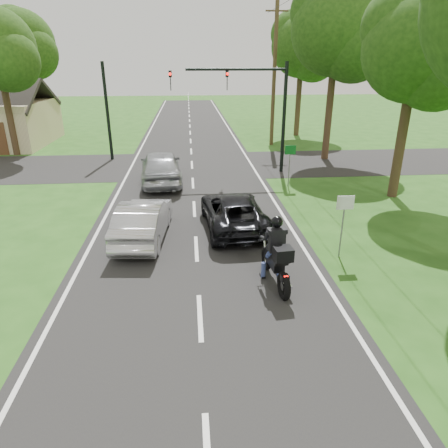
{
  "coord_description": "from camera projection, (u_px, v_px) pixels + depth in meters",
  "views": [
    {
      "loc": [
        -0.13,
        -8.47,
        6.02
      ],
      "look_at": [
        0.87,
        3.0,
        1.3
      ],
      "focal_mm": 32.0,
      "sensor_mm": 36.0,
      "label": 1
    }
  ],
  "objects": [
    {
      "name": "motorcycle_rider",
      "position": [
        276.0,
        258.0,
        11.31
      ],
      "size": [
        0.73,
        2.44,
        2.11
      ],
      "rotation": [
        0.0,
        0.0,
        0.1
      ],
      "color": "black",
      "rests_on": "ground"
    },
    {
      "name": "cross_road",
      "position": [
        192.0,
        165.0,
        24.85
      ],
      "size": [
        60.0,
        7.0,
        0.01
      ],
      "primitive_type": "cube",
      "color": "black",
      "rests_on": "ground"
    },
    {
      "name": "traffic_signal",
      "position": [
        251.0,
        98.0,
        21.7
      ],
      "size": [
        6.38,
        0.44,
        6.0
      ],
      "color": "black",
      "rests_on": "ground"
    },
    {
      "name": "tree_row_c",
      "position": [
        424.0,
        55.0,
        16.63
      ],
      "size": [
        4.8,
        4.65,
        8.76
      ],
      "color": "#332316",
      "rests_on": "ground"
    },
    {
      "name": "dark_suv",
      "position": [
        234.0,
        211.0,
        15.29
      ],
      "size": [
        2.49,
        4.88,
        1.32
      ],
      "primitive_type": "imported",
      "rotation": [
        0.0,
        0.0,
        3.21
      ],
      "color": "black",
      "rests_on": "road"
    },
    {
      "name": "signal_pole_far",
      "position": [
        107.0,
        112.0,
        25.14
      ],
      "size": [
        0.2,
        0.2,
        6.0
      ],
      "primitive_type": "cylinder",
      "color": "black",
      "rests_on": "ground"
    },
    {
      "name": "tree_left_near",
      "position": [
        0.0,
        52.0,
        24.91
      ],
      "size": [
        5.12,
        4.96,
        9.22
      ],
      "color": "#332316",
      "rests_on": "ground"
    },
    {
      "name": "tree_left_far",
      "position": [
        25.0,
        46.0,
        33.72
      ],
      "size": [
        5.76,
        5.58,
        10.14
      ],
      "color": "#332316",
      "rests_on": "ground"
    },
    {
      "name": "tree_row_e",
      "position": [
        306.0,
        50.0,
        32.03
      ],
      "size": [
        5.28,
        5.12,
        9.61
      ],
      "color": "#332316",
      "rests_on": "ground"
    },
    {
      "name": "road",
      "position": [
        193.0,
        195.0,
        19.32
      ],
      "size": [
        8.0,
        100.0,
        0.01
      ],
      "primitive_type": "cube",
      "color": "black",
      "rests_on": "ground"
    },
    {
      "name": "sign_white",
      "position": [
        344.0,
        212.0,
        12.62
      ],
      "size": [
        0.55,
        0.07,
        2.12
      ],
      "color": "slate",
      "rests_on": "ground"
    },
    {
      "name": "utility_pole_far",
      "position": [
        274.0,
        75.0,
        28.95
      ],
      "size": [
        1.6,
        0.28,
        10.0
      ],
      "color": "brown",
      "rests_on": "ground"
    },
    {
      "name": "silver_sedan",
      "position": [
        143.0,
        220.0,
        14.29
      ],
      "size": [
        1.9,
        4.48,
        1.44
      ],
      "primitive_type": "imported",
      "rotation": [
        0.0,
        0.0,
        3.05
      ],
      "color": "#B8B8BD",
      "rests_on": "road"
    },
    {
      "name": "sign_green",
      "position": [
        290.0,
        156.0,
        20.01
      ],
      "size": [
        0.55,
        0.07,
        2.12
      ],
      "color": "slate",
      "rests_on": "ground"
    },
    {
      "name": "ground",
      "position": [
        200.0,
        317.0,
        10.1
      ],
      "size": [
        140.0,
        140.0,
        0.0
      ],
      "primitive_type": "plane",
      "color": "#224D15",
      "rests_on": "ground"
    },
    {
      "name": "silver_suv",
      "position": [
        161.0,
        167.0,
        20.86
      ],
      "size": [
        2.47,
        5.25,
        1.74
      ],
      "primitive_type": "imported",
      "rotation": [
        0.0,
        0.0,
        3.22
      ],
      "color": "#A4A7AC",
      "rests_on": "road"
    },
    {
      "name": "tree_row_d",
      "position": [
        343.0,
        35.0,
        23.46
      ],
      "size": [
        5.76,
        5.58,
        10.45
      ],
      "color": "#332316",
      "rests_on": "ground"
    }
  ]
}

